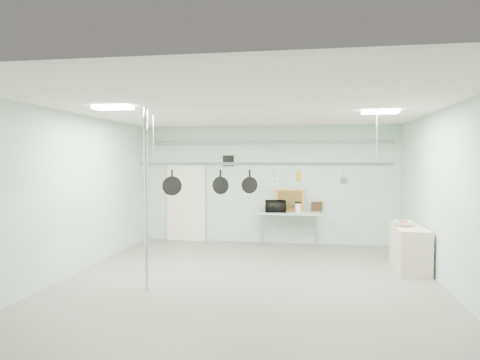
% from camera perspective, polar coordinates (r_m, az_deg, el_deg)
% --- Properties ---
extents(floor, '(8.00, 8.00, 0.00)m').
position_cam_1_polar(floor, '(8.08, 1.01, -13.64)').
color(floor, gray).
rests_on(floor, ground).
extents(ceiling, '(7.00, 8.00, 0.02)m').
position_cam_1_polar(ceiling, '(7.81, 1.02, 9.44)').
color(ceiling, silver).
rests_on(ceiling, back_wall).
extents(back_wall, '(7.00, 0.02, 3.20)m').
position_cam_1_polar(back_wall, '(11.74, 3.74, -0.61)').
color(back_wall, silver).
rests_on(back_wall, floor).
extents(right_wall, '(0.02, 8.00, 3.20)m').
position_cam_1_polar(right_wall, '(8.08, 26.37, -2.36)').
color(right_wall, silver).
rests_on(right_wall, floor).
extents(door, '(1.10, 0.10, 2.20)m').
position_cam_1_polar(door, '(12.16, -7.16, -3.11)').
color(door, silver).
rests_on(door, floor).
extents(wall_vent, '(0.30, 0.04, 0.30)m').
position_cam_1_polar(wall_vent, '(11.85, -1.57, 2.57)').
color(wall_vent, black).
rests_on(wall_vent, back_wall).
extents(conduit_pipe, '(6.60, 0.07, 0.07)m').
position_cam_1_polar(conduit_pipe, '(11.64, 3.72, 5.03)').
color(conduit_pipe, gray).
rests_on(conduit_pipe, back_wall).
extents(chrome_pole, '(0.08, 0.08, 3.20)m').
position_cam_1_polar(chrome_pole, '(7.64, -12.38, -2.42)').
color(chrome_pole, silver).
rests_on(chrome_pole, floor).
extents(prep_table, '(1.60, 0.70, 0.91)m').
position_cam_1_polar(prep_table, '(11.38, 6.56, -4.61)').
color(prep_table, '#A1BEAD').
rests_on(prep_table, floor).
extents(side_cabinet, '(0.60, 1.20, 0.90)m').
position_cam_1_polar(side_cabinet, '(9.49, 21.70, -8.58)').
color(side_cabinet, beige).
rests_on(side_cabinet, floor).
extents(pot_rack, '(4.80, 0.06, 1.00)m').
position_cam_1_polar(pot_rack, '(8.03, 2.73, 2.38)').
color(pot_rack, '#B7B7BC').
rests_on(pot_rack, ceiling).
extents(light_panel_left, '(0.65, 0.30, 0.05)m').
position_cam_1_polar(light_panel_left, '(7.68, -16.57, 9.22)').
color(light_panel_left, white).
rests_on(light_panel_left, ceiling).
extents(light_panel_right, '(0.65, 0.30, 0.05)m').
position_cam_1_polar(light_panel_right, '(8.43, 18.19, 8.60)').
color(light_panel_right, white).
rests_on(light_panel_right, ceiling).
extents(microwave, '(0.58, 0.42, 0.30)m').
position_cam_1_polar(microwave, '(11.31, 4.76, -3.50)').
color(microwave, black).
rests_on(microwave, prep_table).
extents(coffee_canister, '(0.17, 0.17, 0.23)m').
position_cam_1_polar(coffee_canister, '(11.36, 7.76, -3.67)').
color(coffee_canister, silver).
rests_on(coffee_canister, prep_table).
extents(painting_large, '(0.79, 0.17, 0.58)m').
position_cam_1_polar(painting_large, '(11.64, 6.67, -2.65)').
color(painting_large, orange).
rests_on(painting_large, prep_table).
extents(painting_small, '(0.30, 0.09, 0.25)m').
position_cam_1_polar(painting_small, '(11.65, 10.21, -3.48)').
color(painting_small, black).
rests_on(painting_small, prep_table).
extents(fruit_bowl, '(0.53, 0.53, 0.10)m').
position_cam_1_polar(fruit_bowl, '(9.54, 20.85, -5.45)').
color(fruit_bowl, silver).
rests_on(fruit_bowl, side_cabinet).
extents(skillet_left, '(0.37, 0.21, 0.49)m').
position_cam_1_polar(skillet_left, '(8.41, -9.05, -0.29)').
color(skillet_left, black).
rests_on(skillet_left, pot_rack).
extents(skillet_mid, '(0.34, 0.14, 0.45)m').
position_cam_1_polar(skillet_mid, '(8.16, -2.62, -0.22)').
color(skillet_mid, black).
rests_on(skillet_mid, pot_rack).
extents(skillet_right, '(0.31, 0.19, 0.44)m').
position_cam_1_polar(skillet_right, '(8.06, 1.29, -0.19)').
color(skillet_right, black).
rests_on(skillet_right, pot_rack).
extents(whisk, '(0.23, 0.23, 0.29)m').
position_cam_1_polar(whisk, '(8.01, 4.57, 0.31)').
color(whisk, '#B1B0B5').
rests_on(whisk, pot_rack).
extents(grater, '(0.09, 0.05, 0.22)m').
position_cam_1_polar(grater, '(7.99, 7.83, 0.53)').
color(grater, orange).
rests_on(grater, pot_rack).
extents(saucepan, '(0.17, 0.14, 0.26)m').
position_cam_1_polar(saucepan, '(8.01, 13.66, 0.35)').
color(saucepan, silver).
rests_on(saucepan, pot_rack).
extents(fruit_cluster, '(0.24, 0.24, 0.09)m').
position_cam_1_polar(fruit_cluster, '(9.54, 20.86, -5.21)').
color(fruit_cluster, '#9C150E').
rests_on(fruit_cluster, fruit_bowl).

